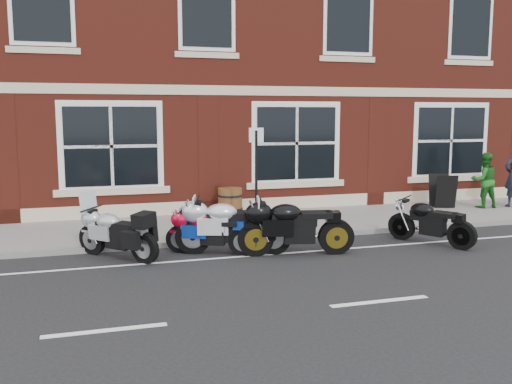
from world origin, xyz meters
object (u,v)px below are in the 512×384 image
moto_sport_red (209,230)px  barrel_planter (230,202)px  moto_touring_silver (116,231)px  moto_naked_black (430,221)px  moto_sport_black (293,225)px  moto_sport_silver (231,224)px  parking_sign (256,171)px  pedestrian_right (484,180)px  a_board_sign (443,191)px

moto_sport_red → barrel_planter: size_ratio=2.32×
moto_touring_silver → moto_naked_black: bearing=-48.9°
moto_touring_silver → moto_sport_black: (3.39, -0.75, 0.07)m
moto_sport_silver → moto_naked_black: bearing=-77.2°
moto_sport_silver → moto_touring_silver: bearing=100.8°
moto_touring_silver → moto_naked_black: (6.53, -0.72, -0.02)m
moto_sport_black → moto_touring_silver: bearing=88.8°
moto_sport_red → barrel_planter: 3.61m
moto_naked_black → parking_sign: 3.99m
pedestrian_right → parking_sign: bearing=16.2°
moto_touring_silver → moto_sport_red: size_ratio=0.90×
moto_sport_red → a_board_sign: 7.94m
moto_touring_silver → pedestrian_right: size_ratio=0.98×
moto_naked_black → a_board_sign: size_ratio=1.85×
moto_sport_black → moto_sport_red: bearing=81.8°
moto_sport_silver → parking_sign: size_ratio=0.95×
moto_naked_black → barrel_planter: bearing=101.3°
moto_sport_black → a_board_sign: a_board_sign is taller
moto_touring_silver → moto_naked_black: 6.57m
moto_sport_silver → moto_sport_red: bearing=93.9°
moto_sport_red → parking_sign: parking_sign is taller
moto_naked_black → barrel_planter: 5.20m
moto_touring_silver → parking_sign: parking_sign is taller
moto_sport_red → parking_sign: size_ratio=0.73×
moto_sport_black → pedestrian_right: (6.95, 3.11, 0.31)m
moto_sport_black → a_board_sign: 6.76m
moto_sport_red → moto_sport_silver: moto_sport_silver is taller
moto_sport_red → moto_naked_black: size_ratio=0.96×
moto_sport_black → moto_sport_silver: 1.25m
moto_sport_black → pedestrian_right: bearing=-54.7°
moto_naked_black → parking_sign: (-3.28, 2.05, 0.97)m
pedestrian_right → barrel_planter: size_ratio=2.14×
moto_touring_silver → moto_sport_black: bearing=-55.1°
moto_touring_silver → moto_sport_silver: moto_touring_silver is taller
moto_sport_silver → parking_sign: (1.03, 1.62, 0.88)m
pedestrian_right → moto_naked_black: bearing=46.9°
moto_touring_silver → parking_sign: (3.25, 1.33, 0.95)m
moto_sport_silver → parking_sign: parking_sign is taller
moto_sport_red → pedestrian_right: size_ratio=1.08×
moto_touring_silver → a_board_sign: (9.21, 2.68, 0.07)m
moto_sport_red → moto_sport_black: moto_sport_black is taller
moto_sport_black → moto_naked_black: moto_sport_black is taller
moto_sport_red → a_board_sign: bearing=-41.3°
moto_touring_silver → moto_sport_silver: bearing=-50.3°
moto_sport_silver → moto_sport_black: bearing=-92.6°
moto_touring_silver → a_board_sign: 9.60m
a_board_sign → pedestrian_right: bearing=1.6°
moto_touring_silver → moto_sport_black: size_ratio=0.66×
moto_sport_silver → a_board_sign: bearing=-48.5°
pedestrian_right → barrel_planter: pedestrian_right is taller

